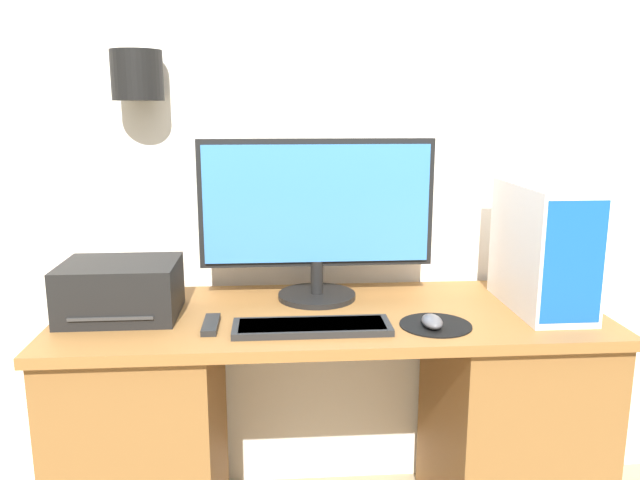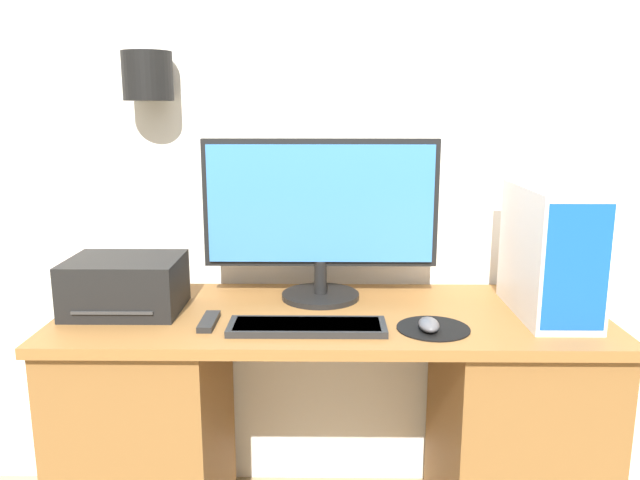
{
  "view_description": "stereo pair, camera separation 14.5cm",
  "coord_description": "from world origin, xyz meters",
  "px_view_note": "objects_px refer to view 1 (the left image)",
  "views": [
    {
      "loc": [
        -0.16,
        -1.42,
        1.32
      ],
      "look_at": [
        -0.03,
        0.29,
        0.95
      ],
      "focal_mm": 35.0,
      "sensor_mm": 36.0,
      "label": 1
    },
    {
      "loc": [
        -0.01,
        -1.42,
        1.32
      ],
      "look_at": [
        -0.03,
        0.29,
        0.95
      ],
      "focal_mm": 35.0,
      "sensor_mm": 36.0,
      "label": 2
    }
  ],
  "objects_px": {
    "printer": "(121,290)",
    "remote_control": "(211,325)",
    "keyboard": "(312,327)",
    "monitor": "(317,212)",
    "mouse": "(432,321)",
    "computer_tower": "(544,247)"
  },
  "relations": [
    {
      "from": "printer",
      "to": "remote_control",
      "type": "xyz_separation_m",
      "value": [
        0.26,
        -0.11,
        -0.07
      ]
    },
    {
      "from": "keyboard",
      "to": "remote_control",
      "type": "height_order",
      "value": "keyboard"
    },
    {
      "from": "monitor",
      "to": "printer",
      "type": "relative_size",
      "value": 2.22
    },
    {
      "from": "keyboard",
      "to": "printer",
      "type": "bearing_deg",
      "value": 163.66
    },
    {
      "from": "monitor",
      "to": "keyboard",
      "type": "distance_m",
      "value": 0.39
    },
    {
      "from": "monitor",
      "to": "mouse",
      "type": "distance_m",
      "value": 0.48
    },
    {
      "from": "mouse",
      "to": "computer_tower",
      "type": "xyz_separation_m",
      "value": [
        0.36,
        0.15,
        0.16
      ]
    },
    {
      "from": "monitor",
      "to": "remote_control",
      "type": "bearing_deg",
      "value": -141.2
    },
    {
      "from": "mouse",
      "to": "remote_control",
      "type": "bearing_deg",
      "value": 174.86
    },
    {
      "from": "mouse",
      "to": "computer_tower",
      "type": "distance_m",
      "value": 0.42
    },
    {
      "from": "keyboard",
      "to": "remote_control",
      "type": "bearing_deg",
      "value": 171.22
    },
    {
      "from": "mouse",
      "to": "computer_tower",
      "type": "height_order",
      "value": "computer_tower"
    },
    {
      "from": "monitor",
      "to": "printer",
      "type": "height_order",
      "value": "monitor"
    },
    {
      "from": "mouse",
      "to": "printer",
      "type": "height_order",
      "value": "printer"
    },
    {
      "from": "monitor",
      "to": "remote_control",
      "type": "relative_size",
      "value": 4.91
    },
    {
      "from": "printer",
      "to": "keyboard",
      "type": "bearing_deg",
      "value": -16.34
    },
    {
      "from": "keyboard",
      "to": "computer_tower",
      "type": "distance_m",
      "value": 0.71
    },
    {
      "from": "computer_tower",
      "to": "printer",
      "type": "height_order",
      "value": "computer_tower"
    },
    {
      "from": "keyboard",
      "to": "computer_tower",
      "type": "xyz_separation_m",
      "value": [
        0.68,
        0.14,
        0.17
      ]
    },
    {
      "from": "monitor",
      "to": "computer_tower",
      "type": "distance_m",
      "value": 0.67
    },
    {
      "from": "keyboard",
      "to": "computer_tower",
      "type": "relative_size",
      "value": 1.1
    },
    {
      "from": "computer_tower",
      "to": "printer",
      "type": "distance_m",
      "value": 1.21
    }
  ]
}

